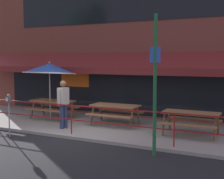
# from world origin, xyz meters

# --- Properties ---
(ground_plane) EXTENTS (120.00, 120.00, 0.00)m
(ground_plane) POSITION_xyz_m (0.00, 0.00, 0.00)
(ground_plane) COLOR black
(patio_deck) EXTENTS (15.00, 4.00, 0.10)m
(patio_deck) POSITION_xyz_m (0.00, 2.00, 0.05)
(patio_deck) COLOR gray
(patio_deck) RESTS_ON ground
(restaurant_building) EXTENTS (15.00, 1.60, 6.91)m
(restaurant_building) POSITION_xyz_m (-0.00, 4.22, 3.43)
(restaurant_building) COLOR brown
(restaurant_building) RESTS_ON ground
(patio_railing) EXTENTS (13.84, 0.04, 0.97)m
(patio_railing) POSITION_xyz_m (0.00, 0.30, 0.80)
(patio_railing) COLOR maroon
(patio_railing) RESTS_ON patio_deck
(picnic_table_left) EXTENTS (1.80, 1.42, 0.76)m
(picnic_table_left) POSITION_xyz_m (-2.22, 2.22, 0.71)
(picnic_table_left) COLOR brown
(picnic_table_left) RESTS_ON patio_deck
(picnic_table_centre) EXTENTS (1.80, 1.42, 0.76)m
(picnic_table_centre) POSITION_xyz_m (0.68, 2.21, 0.71)
(picnic_table_centre) COLOR brown
(picnic_table_centre) RESTS_ON patio_deck
(picnic_table_right) EXTENTS (1.80, 1.42, 0.76)m
(picnic_table_right) POSITION_xyz_m (3.57, 1.84, 0.71)
(picnic_table_right) COLOR brown
(picnic_table_right) RESTS_ON patio_deck
(patio_umbrella_left) EXTENTS (2.14, 2.14, 2.38)m
(patio_umbrella_left) POSITION_xyz_m (-2.22, 2.05, 2.18)
(patio_umbrella_left) COLOR #B7B2A8
(patio_umbrella_left) RESTS_ON patio_deck
(pedestrian_walking) EXTENTS (0.25, 0.62, 1.71)m
(pedestrian_walking) POSITION_xyz_m (-0.73, 0.88, 1.06)
(pedestrian_walking) COLOR navy
(pedestrian_walking) RESTS_ON patio_deck
(parking_meter_near) EXTENTS (0.15, 0.16, 1.42)m
(parking_meter_near) POSITION_xyz_m (-1.83, -0.62, 1.15)
(parking_meter_near) COLOR gray
(parking_meter_near) RESTS_ON ground
(street_sign_pole) EXTENTS (0.28, 0.09, 3.71)m
(street_sign_pole) POSITION_xyz_m (3.12, -0.45, 1.91)
(street_sign_pole) COLOR #1E6033
(street_sign_pole) RESTS_ON ground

